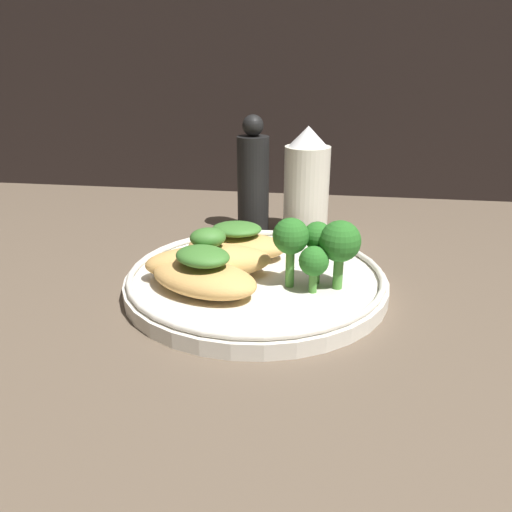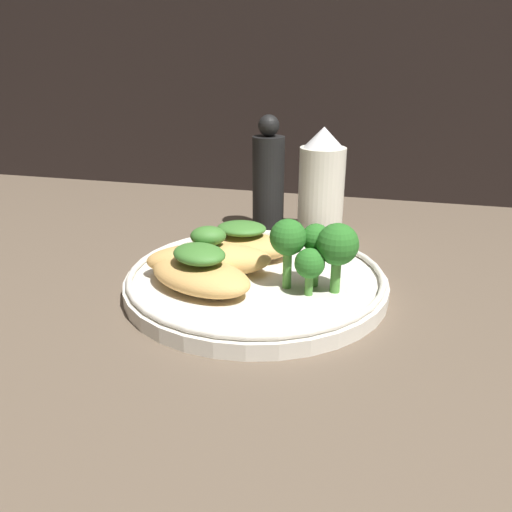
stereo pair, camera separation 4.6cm
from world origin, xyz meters
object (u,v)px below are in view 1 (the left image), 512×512
pepper_grinder (253,180)px  sauce_bottle (306,184)px  broccoli_bunch (318,244)px  plate (256,280)px

pepper_grinder → sauce_bottle: bearing=0.0°
broccoli_bunch → pepper_grinder: pepper_grinder is taller
broccoli_bunch → sauce_bottle: bearing=96.4°
plate → sauce_bottle: size_ratio=1.86×
broccoli_bunch → sauce_bottle: 18.97cm
plate → sauce_bottle: bearing=78.1°
broccoli_bunch → plate: bearing=163.5°
plate → pepper_grinder: 18.25cm
pepper_grinder → broccoli_bunch: bearing=-65.3°
plate → sauce_bottle: (3.62, 17.14, 5.33)cm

